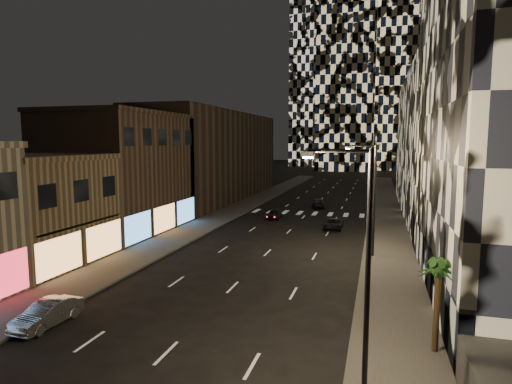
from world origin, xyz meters
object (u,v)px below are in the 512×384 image
Objects in this scene: streetlight_far at (371,192)px; car_silver_parked at (47,313)px; car_dark_rightlane at (333,224)px; car_dark_oncoming at (319,203)px; palm_tree at (438,275)px; streetlight_near at (361,255)px; car_dark_midlane at (274,214)px.

streetlight_far is 2.32× the size of car_silver_parked.
car_silver_parked is 0.96× the size of car_dark_rightlane.
car_dark_oncoming is (7.91, 43.74, -0.02)m from car_silver_parked.
car_dark_rightlane is (-3.98, 10.25, -4.79)m from streetlight_far.
car_dark_rightlane is 27.17m from palm_tree.
car_dark_oncoming is (-7.64, 45.65, -4.74)m from streetlight_near.
streetlight_near and streetlight_far have the same top height.
palm_tree is at bearing -74.61° from car_dark_rightlane.
car_silver_parked is 44.45m from car_dark_oncoming.
streetlight_near is at bearing -90.00° from streetlight_far.
streetlight_near is 2.12× the size of car_dark_oncoming.
car_silver_parked is at bearing 72.86° from car_dark_oncoming.
car_dark_rightlane is at bearing 96.47° from car_dark_oncoming.
streetlight_near is 1.00× the size of streetlight_far.
palm_tree reaches higher than car_dark_oncoming.
car_silver_parked is at bearing -172.99° from palm_tree.
car_dark_rightlane is (3.66, -15.40, -0.05)m from car_dark_oncoming.
car_silver_parked is at bearing -130.70° from streetlight_far.
car_dark_rightlane is at bearing 111.24° from streetlight_far.
streetlight_near reaches higher than car_silver_parked.
streetlight_far is at bearing 52.03° from car_silver_parked.
streetlight_near reaches higher than car_dark_rightlane.
streetlight_near is 2.21× the size of car_dark_rightlane.
streetlight_far reaches higher than car_dark_oncoming.
car_dark_rightlane is at bearing -33.18° from car_dark_midlane.
streetlight_far is 2.47× the size of car_dark_midlane.
car_dark_midlane is 8.74m from car_dark_rightlane.
car_dark_midlane is 33.94m from palm_tree.
streetlight_near is at bearing -126.73° from palm_tree.
car_dark_oncoming reaches higher than car_dark_rightlane.
car_dark_midlane is at bearing 85.72° from car_silver_parked.
palm_tree is at bearing -78.73° from streetlight_far.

